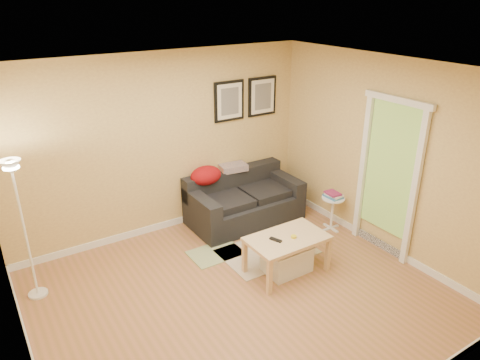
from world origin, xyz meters
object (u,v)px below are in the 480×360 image
(storage_bin, at_px, (287,259))
(floor_lamp, at_px, (26,235))
(coffee_table, at_px, (286,254))
(side_table, at_px, (332,213))
(sofa, at_px, (245,199))
(book_stack, at_px, (333,195))

(storage_bin, bearing_deg, floor_lamp, 156.70)
(coffee_table, height_order, side_table, side_table)
(sofa, relative_size, floor_lamp, 0.99)
(sofa, distance_m, book_stack, 1.33)
(book_stack, bearing_deg, floor_lamp, 177.84)
(coffee_table, distance_m, floor_lamp, 3.07)
(coffee_table, bearing_deg, side_table, 43.65)
(coffee_table, bearing_deg, sofa, 99.74)
(storage_bin, relative_size, book_stack, 2.28)
(side_table, bearing_deg, storage_bin, -158.09)
(coffee_table, height_order, floor_lamp, floor_lamp)
(sofa, bearing_deg, floor_lamp, -175.74)
(side_table, bearing_deg, floor_lamp, 170.17)
(side_table, relative_size, floor_lamp, 0.30)
(storage_bin, height_order, floor_lamp, floor_lamp)
(sofa, distance_m, storage_bin, 1.47)
(coffee_table, relative_size, side_table, 1.92)
(sofa, height_order, side_table, sofa)
(book_stack, distance_m, floor_lamp, 4.09)
(coffee_table, relative_size, storage_bin, 1.71)
(sofa, xyz_separation_m, side_table, (0.95, -0.93, -0.12))
(sofa, bearing_deg, storage_bin, -101.72)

